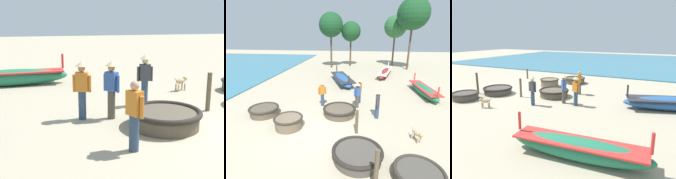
% 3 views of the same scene
% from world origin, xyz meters
% --- Properties ---
extents(ground_plane, '(80.00, 80.00, 0.00)m').
position_xyz_m(ground_plane, '(0.00, 0.00, 0.00)').
color(ground_plane, tan).
extents(coracle_far_right, '(1.71, 1.71, 0.50)m').
position_xyz_m(coracle_far_right, '(-3.29, 1.23, 0.27)').
color(coracle_far_right, brown).
rests_on(coracle_far_right, ground).
extents(coracle_weathered, '(1.64, 1.64, 0.46)m').
position_xyz_m(coracle_weathered, '(4.24, -2.76, 0.25)').
color(coracle_weathered, '#4C473F').
rests_on(coracle_weathered, ground).
extents(coracle_tilted, '(1.47, 1.47, 0.61)m').
position_xyz_m(coracle_tilted, '(-1.26, -0.01, 0.33)').
color(coracle_tilted, brown).
rests_on(coracle_tilted, ground).
extents(coracle_far_left, '(1.94, 1.94, 0.48)m').
position_xyz_m(coracle_far_left, '(1.13, 1.75, 0.27)').
color(coracle_far_left, brown).
rests_on(coracle_far_left, ground).
extents(coracle_front_left, '(1.95, 1.95, 0.47)m').
position_xyz_m(coracle_front_left, '(2.26, -1.99, 0.26)').
color(coracle_front_left, '#4C473F').
rests_on(coracle_front_left, ground).
extents(long_boat_green_hull, '(2.99, 5.42, 1.28)m').
position_xyz_m(long_boat_green_hull, '(0.55, 8.74, 0.37)').
color(long_boat_green_hull, '#285693').
rests_on(long_boat_green_hull, ground).
extents(long_boat_white_hull, '(2.49, 5.75, 1.16)m').
position_xyz_m(long_boat_white_hull, '(5.06, 12.38, 0.34)').
color(long_boat_white_hull, maroon).
rests_on(long_boat_white_hull, ground).
extents(long_boat_red_hull, '(1.24, 4.72, 1.28)m').
position_xyz_m(long_boat_red_hull, '(7.25, 6.13, 0.37)').
color(long_boat_red_hull, '#237551').
rests_on(long_boat_red_hull, ground).
extents(fisherman_standing_right, '(0.41, 0.39, 1.67)m').
position_xyz_m(fisherman_standing_right, '(2.13, 2.99, 0.96)').
color(fisherman_standing_right, '#4C473D').
rests_on(fisherman_standing_right, ground).
extents(fisherman_by_coracle, '(0.36, 0.53, 1.67)m').
position_xyz_m(fisherman_by_coracle, '(3.28, 1.61, 0.96)').
color(fisherman_by_coracle, '#2D425B').
rests_on(fisherman_by_coracle, ground).
extents(fisherman_hauling, '(0.48, 0.35, 1.57)m').
position_xyz_m(fisherman_hauling, '(-0.15, 2.99, 0.84)').
color(fisherman_hauling, '#2D425B').
rests_on(fisherman_hauling, ground).
extents(fisherman_crouching, '(0.36, 0.51, 1.67)m').
position_xyz_m(fisherman_crouching, '(2.26, 3.81, 0.96)').
color(fisherman_crouching, '#2D425B').
rests_on(fisherman_crouching, ground).
extents(dog, '(0.40, 0.64, 0.55)m').
position_xyz_m(dog, '(4.86, -0.45, 0.37)').
color(dog, tan).
rests_on(dog, ground).
extents(mooring_post_shoreline, '(0.14, 0.14, 1.21)m').
position_xyz_m(mooring_post_shoreline, '(2.18, -0.10, 0.60)').
color(mooring_post_shoreline, brown).
rests_on(mooring_post_shoreline, ground).
extents(mooring_post_inland, '(0.14, 0.14, 1.44)m').
position_xyz_m(mooring_post_inland, '(2.84, -3.24, 0.72)').
color(mooring_post_inland, brown).
rests_on(mooring_post_inland, ground).
extents(tree_left_mid, '(3.85, 3.85, 8.76)m').
position_xyz_m(tree_left_mid, '(8.40, 16.23, 6.82)').
color(tree_left_mid, '#4C3D2D').
rests_on(tree_left_mid, ground).
extents(tree_rightmost, '(2.71, 2.71, 6.17)m').
position_xyz_m(tree_rightmost, '(0.80, 17.99, 4.79)').
color(tree_rightmost, '#4C3D2D').
rests_on(tree_rightmost, ground).
extents(tree_tall_back, '(3.07, 3.07, 7.01)m').
position_xyz_m(tree_tall_back, '(6.95, 19.09, 5.44)').
color(tree_tall_back, '#4C3D2D').
rests_on(tree_tall_back, ground).
extents(tree_right_mid, '(3.17, 3.17, 7.21)m').
position_xyz_m(tree_right_mid, '(-1.72, 16.35, 5.60)').
color(tree_right_mid, '#4C3D2D').
rests_on(tree_right_mid, ground).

